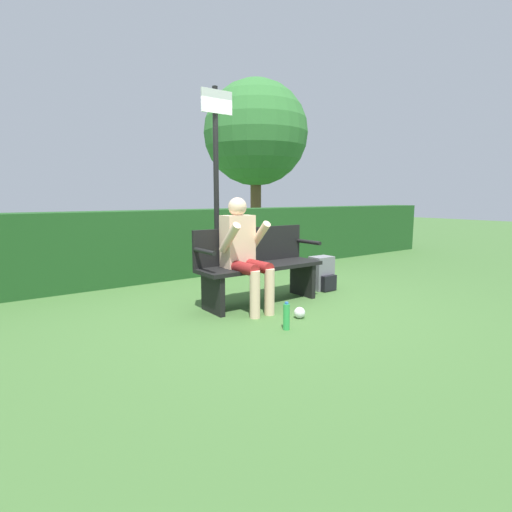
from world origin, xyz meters
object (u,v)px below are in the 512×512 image
Objects in this scene: water_bottle at (286,317)px; signpost at (216,175)px; park_bench at (258,265)px; backpack at (322,274)px; person_seated at (243,249)px; tree at (256,134)px.

signpost reaches higher than water_bottle.
water_bottle is (-0.38, -0.97, -0.33)m from park_bench.
water_bottle is at bearing -146.18° from backpack.
backpack reaches higher than water_bottle.
person_seated is at bearing 84.98° from water_bottle.
person_seated is (-0.30, -0.13, 0.23)m from park_bench.
backpack is at bearing -116.44° from tree.
person_seated is at bearing -103.15° from signpost.
tree reaches higher than backpack.
tree reaches higher than person_seated.
person_seated is 1.29m from signpost.
person_seated is 4.62× the size of water_bottle.
park_bench is at bearing -178.63° from backpack.
signpost is (0.29, 1.78, 1.42)m from water_bottle.
water_bottle is (-0.07, -0.84, -0.56)m from person_seated.
tree is at bearing 54.22° from park_bench.
park_bench is 1.09m from water_bottle.
park_bench is at bearing 23.83° from person_seated.
person_seated is at bearing -173.54° from backpack.
person_seated is 0.30× the size of tree.
person_seated reaches higher than water_bottle.
park_bench is 1.14m from backpack.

